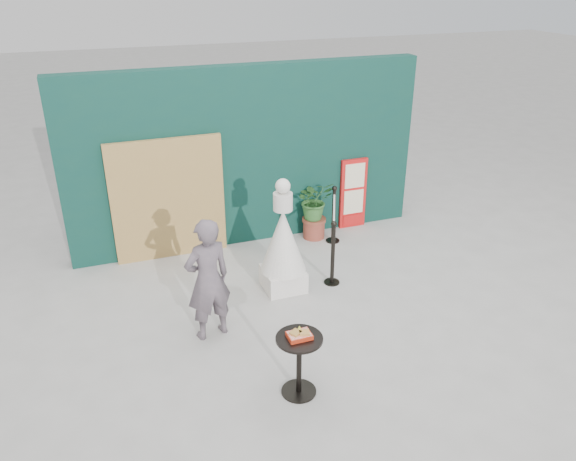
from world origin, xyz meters
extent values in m
plane|color=#ADAAA5|center=(0.00, 0.00, 0.00)|extent=(60.00, 60.00, 0.00)
cube|color=#0B322C|center=(0.00, 3.15, 1.50)|extent=(6.00, 0.30, 3.00)
cube|color=tan|center=(-1.40, 2.94, 1.00)|extent=(1.80, 0.08, 2.00)
imported|color=#64565E|center=(-1.31, 0.54, 0.83)|extent=(0.68, 0.53, 1.66)
cube|color=red|center=(1.90, 2.96, 0.65)|extent=(0.50, 0.06, 1.30)
cube|color=beige|center=(1.90, 2.92, 1.00)|extent=(0.38, 0.02, 0.45)
cube|color=beige|center=(1.90, 2.92, 0.50)|extent=(0.38, 0.02, 0.45)
cube|color=red|center=(1.90, 2.92, 0.15)|extent=(0.38, 0.02, 0.18)
cube|color=silver|center=(-0.03, 1.32, 0.16)|extent=(0.58, 0.58, 0.32)
cone|color=silver|center=(-0.03, 1.32, 0.79)|extent=(0.68, 0.68, 0.95)
cylinder|color=silver|center=(-0.03, 1.32, 1.40)|extent=(0.28, 0.28, 0.25)
sphere|color=white|center=(-0.03, 1.32, 1.63)|extent=(0.21, 0.21, 0.21)
cylinder|color=black|center=(-0.63, -0.89, 0.01)|extent=(0.40, 0.40, 0.02)
cylinder|color=black|center=(-0.63, -0.89, 0.36)|extent=(0.06, 0.06, 0.72)
cylinder|color=black|center=(-0.63, -0.89, 0.73)|extent=(0.52, 0.52, 0.03)
cube|color=red|center=(-0.63, -0.89, 0.78)|extent=(0.26, 0.19, 0.05)
cube|color=red|center=(-0.63, -0.89, 0.80)|extent=(0.24, 0.17, 0.00)
cube|color=#BE8A45|center=(-0.67, -0.88, 0.82)|extent=(0.15, 0.14, 0.02)
cube|color=gold|center=(-0.58, -0.91, 0.82)|extent=(0.13, 0.13, 0.02)
cone|color=yellow|center=(-0.61, -0.84, 0.83)|extent=(0.06, 0.06, 0.06)
cylinder|color=brown|center=(1.06, 2.76, 0.16)|extent=(0.38, 0.38, 0.32)
cylinder|color=brown|center=(1.06, 2.76, 0.34)|extent=(0.42, 0.42, 0.05)
imported|color=#2F622A|center=(1.06, 2.76, 0.72)|extent=(0.63, 0.54, 0.69)
cylinder|color=black|center=(0.71, 1.20, 0.01)|extent=(0.24, 0.24, 0.02)
cylinder|color=black|center=(0.71, 1.20, 0.48)|extent=(0.06, 0.06, 0.96)
sphere|color=black|center=(0.71, 1.20, 0.99)|extent=(0.09, 0.09, 0.09)
cylinder|color=black|center=(1.31, 2.50, 0.01)|extent=(0.24, 0.24, 0.02)
cylinder|color=black|center=(1.31, 2.50, 0.48)|extent=(0.06, 0.06, 0.96)
sphere|color=black|center=(1.31, 2.50, 0.99)|extent=(0.09, 0.09, 0.09)
cylinder|color=silver|center=(1.01, 1.85, 0.88)|extent=(0.63, 1.31, 0.03)
camera|label=1|loc=(-2.46, -5.52, 4.40)|focal=35.00mm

